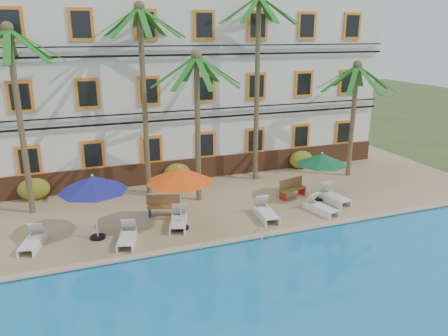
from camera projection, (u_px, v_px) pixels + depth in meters
name	position (u px, v px, depth m)	size (l,w,h in m)	color
ground	(224.00, 237.00, 18.03)	(100.00, 100.00, 0.00)	#384C23
pool_deck	(190.00, 194.00, 22.47)	(30.00, 12.00, 0.25)	tan
pool_coping	(232.00, 240.00, 17.15)	(30.00, 0.35, 0.06)	tan
hotel_building	(164.00, 81.00, 25.38)	(25.40, 6.44, 10.22)	silver
palm_a	(17.00, 96.00, 18.31)	(4.23, 4.23, 8.28)	brown
palm_b	(143.00, 77.00, 20.62)	(4.23, 4.23, 9.21)	brown
palm_c	(197.00, 106.00, 20.04)	(4.23, 4.23, 7.12)	brown
palm_d	(257.00, 66.00, 22.61)	(4.23, 4.23, 9.85)	brown
palm_e	(354.00, 102.00, 23.84)	(4.23, 4.23, 6.44)	brown
shrub_left	(34.00, 189.00, 21.24)	(1.50, 0.90, 1.10)	#2B5718
shrub_mid	(177.00, 173.00, 23.62)	(1.50, 0.90, 1.10)	#2B5718
shrub_right	(301.00, 160.00, 26.16)	(1.50, 0.90, 1.10)	#2B5718
umbrella_blue	(93.00, 184.00, 16.72)	(2.69, 2.69, 2.68)	black
umbrella_red	(180.00, 175.00, 17.55)	(2.75, 2.75, 2.75)	black
umbrella_green	(322.00, 159.00, 20.83)	(2.41, 2.41, 2.41)	black
lounger_a	(33.00, 241.00, 16.61)	(1.05, 1.82, 0.81)	silver
lounger_b	(127.00, 236.00, 16.96)	(1.06, 1.84, 0.82)	silver
lounger_c	(178.00, 220.00, 18.41)	(1.18, 1.93, 0.86)	silver
lounger_d	(265.00, 212.00, 19.23)	(0.86, 1.95, 0.89)	silver
lounger_e	(320.00, 207.00, 19.84)	(0.99, 1.80, 0.80)	silver
lounger_f	(332.00, 196.00, 21.07)	(0.93, 1.98, 0.90)	silver
bench_left	(164.00, 205.00, 19.47)	(1.57, 0.87, 0.93)	olive
bench_right	(292.00, 188.00, 21.63)	(1.57, 0.86, 0.93)	olive
pool_ladder	(264.00, 237.00, 17.51)	(0.54, 0.74, 0.74)	silver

